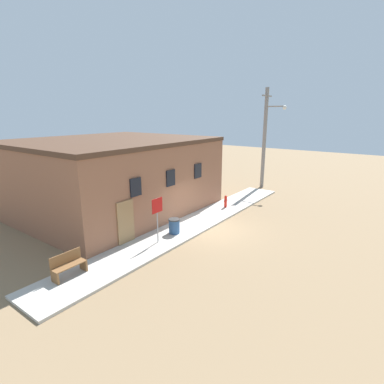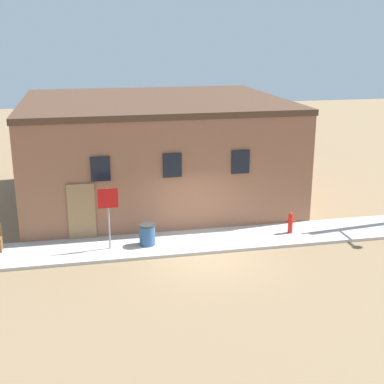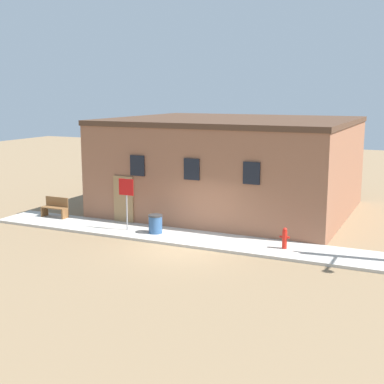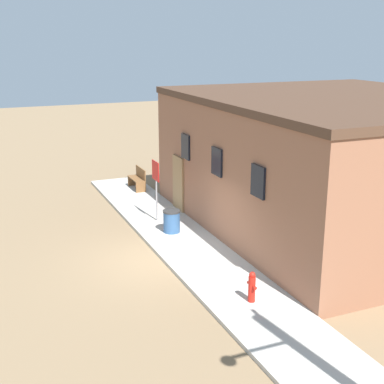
{
  "view_description": "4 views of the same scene",
  "coord_description": "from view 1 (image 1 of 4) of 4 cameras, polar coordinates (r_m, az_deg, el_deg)",
  "views": [
    {
      "loc": [
        -13.12,
        -8.25,
        6.16
      ],
      "look_at": [
        -0.22,
        1.11,
        1.97
      ],
      "focal_mm": 28.0,
      "sensor_mm": 36.0,
      "label": 1
    },
    {
      "loc": [
        -4.0,
        -16.73,
        7.44
      ],
      "look_at": [
        -0.22,
        1.11,
        1.97
      ],
      "focal_mm": 50.0,
      "sensor_mm": 36.0,
      "label": 2
    },
    {
      "loc": [
        8.6,
        -17.83,
        5.88
      ],
      "look_at": [
        -0.22,
        1.11,
        1.97
      ],
      "focal_mm": 50.0,
      "sensor_mm": 36.0,
      "label": 3
    },
    {
      "loc": [
        14.22,
        -5.01,
        6.53
      ],
      "look_at": [
        -0.22,
        1.11,
        1.97
      ],
      "focal_mm": 50.0,
      "sensor_mm": 36.0,
      "label": 4
    }
  ],
  "objects": [
    {
      "name": "brick_building",
      "position": [
        20.09,
        -14.87,
        3.18
      ],
      "size": [
        11.36,
        9.86,
        4.62
      ],
      "color": "#8E5B42",
      "rests_on": "ground"
    },
    {
      "name": "bench",
      "position": [
        12.66,
        -22.49,
        -12.8
      ],
      "size": [
        1.28,
        0.44,
        0.93
      ],
      "color": "brown",
      "rests_on": "sidewalk"
    },
    {
      "name": "sidewalk",
      "position": [
        17.24,
        0.44,
        -6.02
      ],
      "size": [
        19.22,
        2.23,
        0.11
      ],
      "color": "#BCB7AD",
      "rests_on": "ground"
    },
    {
      "name": "fire_hydrant",
      "position": [
        19.98,
        6.42,
        -1.77
      ],
      "size": [
        0.38,
        0.18,
        0.81
      ],
      "color": "red",
      "rests_on": "sidewalk"
    },
    {
      "name": "ground_plane",
      "position": [
        16.68,
        3.58,
        -6.98
      ],
      "size": [
        80.0,
        80.0,
        0.0
      ],
      "primitive_type": "plane",
      "color": "#846B4C"
    },
    {
      "name": "trash_bin",
      "position": [
        15.66,
        -3.4,
        -6.48
      ],
      "size": [
        0.59,
        0.59,
        0.78
      ],
      "color": "#2D517F",
      "rests_on": "sidewalk"
    },
    {
      "name": "utility_pole",
      "position": [
        25.88,
        13.81,
        10.26
      ],
      "size": [
        1.8,
        1.82,
        8.19
      ],
      "color": "gray",
      "rests_on": "ground"
    },
    {
      "name": "stop_sign",
      "position": [
        14.27,
        -6.63,
        -3.73
      ],
      "size": [
        0.7,
        0.06,
        2.21
      ],
      "color": "gray",
      "rests_on": "sidewalk"
    }
  ]
}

